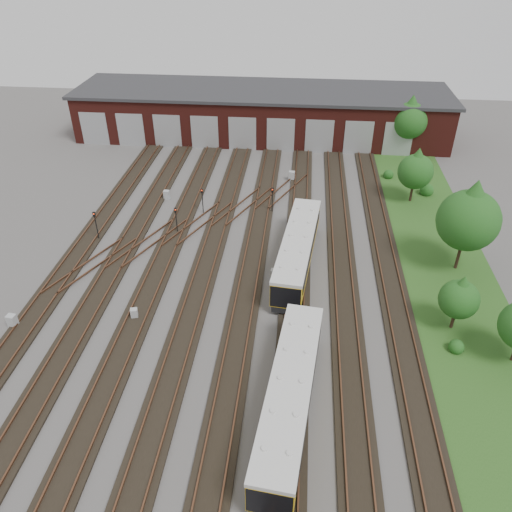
{
  "coord_description": "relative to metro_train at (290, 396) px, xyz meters",
  "views": [
    {
      "loc": [
        5.93,
        -28.52,
        25.46
      ],
      "look_at": [
        2.54,
        6.02,
        2.0
      ],
      "focal_mm": 35.0,
      "sensor_mm": 36.0,
      "label": 1
    }
  ],
  "objects": [
    {
      "name": "tree_2",
      "position": [
        13.9,
        17.18,
        3.69
      ],
      "size": [
        5.14,
        5.14,
        8.52
      ],
      "color": "black",
      "rests_on": "ground"
    },
    {
      "name": "track_network",
      "position": [
        -6.17,
        8.98,
        -1.68
      ],
      "size": [
        30.4,
        70.0,
        0.33
      ],
      "color": "black",
      "rests_on": "ground"
    },
    {
      "name": "ground",
      "position": [
        -6.0,
        8.39,
        -1.79
      ],
      "size": [
        120.0,
        120.0,
        0.0
      ],
      "primitive_type": "plane",
      "color": "#4A4745",
      "rests_on": "ground"
    },
    {
      "name": "relay_cabinet_0",
      "position": [
        -21.0,
        6.12,
        -1.25
      ],
      "size": [
        0.7,
        0.61,
        1.07
      ],
      "primitive_type": "cube",
      "rotation": [
        0.0,
        0.0,
        -0.12
      ],
      "color": "#A6A9AB",
      "rests_on": "ground"
    },
    {
      "name": "tree_1",
      "position": [
        11.9,
        29.65,
        2.14
      ],
      "size": [
        3.69,
        3.69,
        6.11
      ],
      "color": "black",
      "rests_on": "ground"
    },
    {
      "name": "relay_cabinet_1",
      "position": [
        -14.57,
        27.54,
        -1.28
      ],
      "size": [
        0.62,
        0.53,
        1.01
      ],
      "primitive_type": "cube",
      "rotation": [
        0.0,
        0.0,
        -0.03
      ],
      "color": "#A6A9AB",
      "rests_on": "ground"
    },
    {
      "name": "tree_3",
      "position": [
        11.78,
        9.21,
        1.29
      ],
      "size": [
        2.89,
        2.89,
        4.79
      ],
      "color": "black",
      "rests_on": "ground"
    },
    {
      "name": "relay_cabinet_4",
      "position": [
        -1.88,
        14.04,
        -1.31
      ],
      "size": [
        0.62,
        0.53,
        0.96
      ],
      "primitive_type": "cube",
      "rotation": [
        0.0,
        0.0,
        -0.1
      ],
      "color": "#A6A9AB",
      "rests_on": "ground"
    },
    {
      "name": "signal_mast_0",
      "position": [
        -18.99,
        18.64,
        0.15
      ],
      "size": [
        0.25,
        0.23,
        3.03
      ],
      "rotation": [
        0.0,
        0.0,
        0.13
      ],
      "color": "black",
      "rests_on": "ground"
    },
    {
      "name": "bush_1",
      "position": [
        10.24,
        35.43,
        -1.2
      ],
      "size": [
        1.17,
        1.17,
        1.17
      ],
      "primitive_type": "sphere",
      "color": "#174E16",
      "rests_on": "ground"
    },
    {
      "name": "maintenance_shed",
      "position": [
        -6.01,
        48.36,
        1.42
      ],
      "size": [
        51.0,
        12.5,
        6.35
      ],
      "color": "#4D1813",
      "rests_on": "ground"
    },
    {
      "name": "signal_mast_1",
      "position": [
        -10.04,
        24.9,
        -0.02
      ],
      "size": [
        0.24,
        0.22,
        2.75
      ],
      "rotation": [
        0.0,
        0.0,
        0.07
      ],
      "color": "black",
      "rests_on": "ground"
    },
    {
      "name": "tree_0",
      "position": [
        13.24,
        43.39,
        3.1
      ],
      "size": [
        4.58,
        4.58,
        7.6
      ],
      "color": "black",
      "rests_on": "ground"
    },
    {
      "name": "relay_cabinet_2",
      "position": [
        -12.2,
        7.95,
        -1.34
      ],
      "size": [
        0.63,
        0.57,
        0.88
      ],
      "primitive_type": "cube",
      "rotation": [
        0.0,
        0.0,
        0.27
      ],
      "color": "#A6A9AB",
      "rests_on": "ground"
    },
    {
      "name": "grass_verge",
      "position": [
        13.0,
        18.39,
        -1.76
      ],
      "size": [
        8.0,
        55.0,
        0.05
      ],
      "primitive_type": "cube",
      "color": "#204818",
      "rests_on": "ground"
    },
    {
      "name": "metro_train",
      "position": [
        0.0,
        0.0,
        0.0
      ],
      "size": [
        3.94,
        45.94,
        2.84
      ],
      "rotation": [
        0.0,
        0.0,
        -0.11
      ],
      "color": "black",
      "rests_on": "ground"
    },
    {
      "name": "relay_cabinet_3",
      "position": [
        -1.15,
        33.63,
        -1.23
      ],
      "size": [
        0.73,
        0.64,
        1.11
      ],
      "primitive_type": "cube",
      "rotation": [
        0.0,
        0.0,
        -0.13
      ],
      "color": "#A6A9AB",
      "rests_on": "ground"
    },
    {
      "name": "bush_0",
      "position": [
        11.55,
        6.74,
        -1.24
      ],
      "size": [
        1.09,
        1.09,
        1.09
      ],
      "primitive_type": "sphere",
      "color": "#174E16",
      "rests_on": "ground"
    },
    {
      "name": "signal_mast_2",
      "position": [
        -11.8,
        20.65,
        -0.02
      ],
      "size": [
        0.26,
        0.25,
        2.74
      ],
      "rotation": [
        0.0,
        0.0,
        0.31
      ],
      "color": "black",
      "rests_on": "ground"
    },
    {
      "name": "signal_mast_3",
      "position": [
        -2.88,
        25.6,
        0.06
      ],
      "size": [
        0.25,
        0.23,
        2.87
      ],
      "rotation": [
        0.0,
        0.0,
        -0.02
      ],
      "color": "black",
      "rests_on": "ground"
    },
    {
      "name": "bush_2",
      "position": [
        13.93,
        31.45,
        -1.03
      ],
      "size": [
        1.52,
        1.52,
        1.52
      ],
      "primitive_type": "sphere",
      "color": "#174E16",
      "rests_on": "ground"
    }
  ]
}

